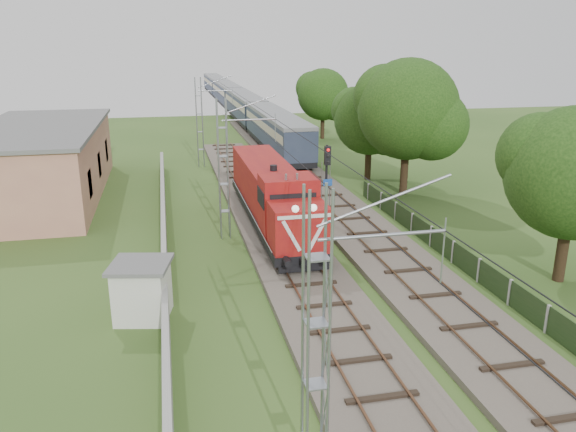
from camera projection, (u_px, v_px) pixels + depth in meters
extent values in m
plane|color=#34521F|center=(335.00, 330.00, 22.21)|extent=(140.00, 140.00, 0.00)
cube|color=#6B6054|center=(295.00, 262.00, 28.69)|extent=(4.20, 70.00, 0.30)
cube|color=black|center=(295.00, 258.00, 28.64)|extent=(2.40, 70.00, 0.10)
cube|color=brown|center=(279.00, 258.00, 28.44)|extent=(0.08, 70.00, 0.05)
cube|color=brown|center=(311.00, 256.00, 28.79)|extent=(0.08, 70.00, 0.05)
cube|color=#6B6054|center=(321.00, 193.00, 41.85)|extent=(4.20, 80.00, 0.30)
cube|color=black|center=(321.00, 190.00, 41.79)|extent=(2.40, 80.00, 0.10)
cube|color=brown|center=(310.00, 190.00, 41.59)|extent=(0.08, 80.00, 0.05)
cube|color=brown|center=(332.00, 189.00, 41.94)|extent=(0.08, 80.00, 0.05)
cylinder|color=gray|center=(383.00, 235.00, 12.42)|extent=(3.00, 0.08, 0.08)
cylinder|color=gray|center=(249.00, 120.00, 31.09)|extent=(3.00, 0.08, 0.08)
cylinder|color=gray|center=(215.00, 91.00, 49.75)|extent=(3.00, 0.08, 0.08)
cylinder|color=black|center=(275.00, 142.00, 31.78)|extent=(0.03, 70.00, 0.03)
cylinder|color=black|center=(275.00, 119.00, 31.39)|extent=(0.03, 70.00, 0.03)
cube|color=#9E9E99|center=(164.00, 229.00, 31.85)|extent=(0.25, 40.00, 1.50)
cube|color=tan|center=(42.00, 163.00, 40.79)|extent=(8.00, 20.00, 5.00)
cube|color=#606060|center=(37.00, 127.00, 40.02)|extent=(8.40, 20.40, 0.25)
cube|color=black|center=(89.00, 184.00, 36.09)|extent=(0.10, 1.60, 1.80)
cube|color=black|center=(99.00, 165.00, 41.69)|extent=(0.10, 1.60, 1.80)
cube|color=black|center=(106.00, 150.00, 47.29)|extent=(0.10, 1.60, 1.80)
cube|color=black|center=(479.00, 270.00, 26.47)|extent=(0.05, 32.00, 1.15)
cube|color=#9E9E99|center=(368.00, 192.00, 40.46)|extent=(0.12, 0.12, 1.20)
cube|color=black|center=(272.00, 212.00, 34.22)|extent=(2.87, 16.26, 0.48)
cube|color=black|center=(291.00, 246.00, 29.40)|extent=(2.10, 3.44, 0.48)
cube|color=black|center=(258.00, 195.00, 39.21)|extent=(2.10, 3.44, 0.48)
cube|color=black|center=(304.00, 267.00, 26.84)|extent=(2.49, 0.24, 0.33)
cube|color=maroon|center=(299.00, 226.00, 27.35)|extent=(2.77, 2.39, 2.20)
sphere|color=white|center=(295.00, 209.00, 25.83)|extent=(0.34, 0.34, 0.34)
sphere|color=white|center=(313.00, 208.00, 26.00)|extent=(0.34, 0.34, 0.34)
cube|color=silver|center=(292.00, 236.00, 26.11)|extent=(0.96, 0.06, 1.60)
cube|color=silver|center=(317.00, 234.00, 26.36)|extent=(0.96, 0.06, 1.60)
cube|color=silver|center=(305.00, 217.00, 25.97)|extent=(2.58, 0.06, 0.17)
cube|color=maroon|center=(288.00, 205.00, 29.41)|extent=(2.87, 2.30, 3.06)
cube|color=black|center=(293.00, 202.00, 28.18)|extent=(2.39, 0.06, 0.86)
cube|color=maroon|center=(265.00, 180.00, 35.97)|extent=(2.68, 11.57, 2.49)
cylinder|color=black|center=(274.00, 168.00, 32.84)|extent=(0.42, 0.42, 0.38)
cylinder|color=gray|center=(286.00, 177.00, 28.15)|extent=(0.11, 0.11, 0.33)
cylinder|color=gray|center=(297.00, 177.00, 28.26)|extent=(0.11, 0.11, 0.33)
cube|color=black|center=(276.00, 144.00, 57.53)|extent=(2.86, 21.68, 0.49)
cube|color=#2F3A4F|center=(276.00, 129.00, 57.06)|extent=(2.96, 21.68, 2.66)
cube|color=#B9AF8F|center=(276.00, 124.00, 56.91)|extent=(3.00, 20.81, 0.74)
cube|color=slate|center=(276.00, 114.00, 56.62)|extent=(3.01, 21.68, 0.34)
cube|color=black|center=(245.00, 117.00, 78.67)|extent=(2.86, 21.68, 0.49)
cube|color=#2F3A4F|center=(245.00, 106.00, 78.21)|extent=(2.96, 21.68, 2.66)
cube|color=#B9AF8F|center=(245.00, 102.00, 78.06)|extent=(3.00, 20.81, 0.74)
cube|color=slate|center=(244.00, 95.00, 77.77)|extent=(3.01, 21.68, 0.34)
cube|color=black|center=(227.00, 101.00, 99.82)|extent=(2.86, 21.68, 0.49)
cube|color=#2F3A4F|center=(226.00, 92.00, 99.35)|extent=(2.96, 21.68, 2.66)
cube|color=#B9AF8F|center=(226.00, 89.00, 99.21)|extent=(3.00, 20.81, 0.74)
cube|color=slate|center=(226.00, 84.00, 98.92)|extent=(3.01, 21.68, 0.34)
cube|color=black|center=(215.00, 91.00, 120.97)|extent=(2.86, 21.68, 0.49)
cube|color=#2F3A4F|center=(215.00, 84.00, 120.50)|extent=(2.96, 21.68, 2.66)
cube|color=#B9AF8F|center=(215.00, 81.00, 120.35)|extent=(3.00, 20.81, 0.74)
cube|color=slate|center=(214.00, 77.00, 120.06)|extent=(3.01, 21.68, 0.34)
cylinder|color=black|center=(326.00, 187.00, 33.79)|extent=(0.14, 0.14, 5.12)
cube|color=black|center=(328.00, 156.00, 33.08)|extent=(0.37, 0.24, 1.13)
sphere|color=red|center=(328.00, 150.00, 32.85)|extent=(0.18, 0.18, 0.18)
sphere|color=black|center=(328.00, 156.00, 32.96)|extent=(0.18, 0.18, 0.18)
sphere|color=black|center=(328.00, 162.00, 33.07)|extent=(0.18, 0.18, 0.18)
cube|color=#19469A|center=(328.00, 182.00, 33.60)|extent=(0.57, 0.08, 0.41)
cube|color=silver|center=(142.00, 292.00, 22.92)|extent=(2.40, 2.40, 2.23)
cube|color=#606060|center=(140.00, 265.00, 22.56)|extent=(2.76, 2.76, 0.15)
cylinder|color=#3A2717|center=(563.00, 244.00, 26.31)|extent=(0.53, 0.53, 3.72)
sphere|color=black|center=(574.00, 173.00, 25.31)|extent=(6.09, 6.09, 6.09)
sphere|color=black|center=(540.00, 155.00, 25.88)|extent=(3.96, 3.96, 3.96)
cylinder|color=#3A2717|center=(405.00, 164.00, 41.67)|extent=(0.57, 0.57, 4.46)
sphere|color=black|center=(408.00, 109.00, 40.47)|extent=(7.29, 7.29, 7.29)
sphere|color=black|center=(433.00, 125.00, 40.05)|extent=(5.10, 5.10, 5.10)
sphere|color=black|center=(385.00, 97.00, 41.16)|extent=(4.74, 4.74, 4.74)
cylinder|color=#3A2717|center=(368.00, 158.00, 46.24)|extent=(0.51, 0.51, 3.53)
sphere|color=black|center=(370.00, 119.00, 45.29)|extent=(5.78, 5.78, 5.78)
sphere|color=black|center=(387.00, 130.00, 44.95)|extent=(4.05, 4.05, 4.05)
sphere|color=black|center=(354.00, 110.00, 45.84)|extent=(3.76, 3.76, 3.76)
cylinder|color=#3A2717|center=(323.00, 123.00, 66.08)|extent=(0.48, 0.48, 3.64)
sphere|color=black|center=(323.00, 94.00, 65.10)|extent=(5.96, 5.96, 5.96)
sphere|color=black|center=(335.00, 102.00, 64.76)|extent=(4.17, 4.17, 4.17)
sphere|color=black|center=(312.00, 88.00, 65.66)|extent=(3.87, 3.87, 3.87)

